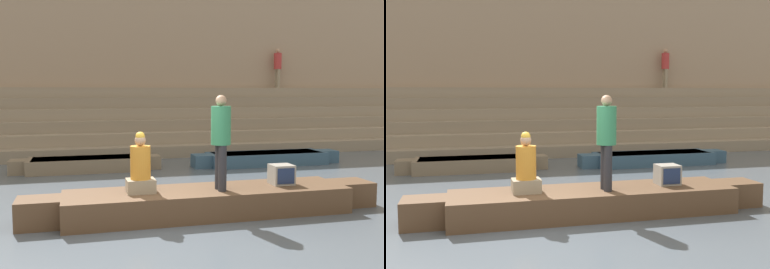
% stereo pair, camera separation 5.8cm
% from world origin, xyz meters
% --- Properties ---
extents(ground_plane, '(120.00, 120.00, 0.00)m').
position_xyz_m(ground_plane, '(0.00, 0.00, 0.00)').
color(ground_plane, '#4C5660').
extents(ghat_steps, '(36.00, 3.97, 2.44)m').
position_xyz_m(ghat_steps, '(0.00, 10.54, 0.88)').
color(ghat_steps, gray).
rests_on(ghat_steps, ground).
extents(back_wall, '(34.20, 1.28, 8.15)m').
position_xyz_m(back_wall, '(0.00, 12.57, 4.05)').
color(back_wall, tan).
rests_on(back_wall, ground).
extents(rowboat_main, '(6.71, 1.36, 0.48)m').
position_xyz_m(rowboat_main, '(1.21, 0.91, 0.26)').
color(rowboat_main, brown).
rests_on(rowboat_main, ground).
extents(person_standing, '(0.36, 0.36, 1.73)m').
position_xyz_m(person_standing, '(1.40, 0.77, 1.47)').
color(person_standing, '#28282D').
rests_on(person_standing, rowboat_main).
extents(person_rowing, '(0.50, 0.39, 1.09)m').
position_xyz_m(person_rowing, '(-0.04, 0.93, 0.91)').
color(person_rowing, gray).
rests_on(person_rowing, rowboat_main).
extents(tv_set, '(0.43, 0.40, 0.38)m').
position_xyz_m(tv_set, '(2.71, 0.97, 0.67)').
color(tv_set, '#9E998E').
rests_on(tv_set, rowboat_main).
extents(moored_boat_shore, '(4.76, 1.12, 0.39)m').
position_xyz_m(moored_boat_shore, '(4.63, 5.96, 0.21)').
color(moored_boat_shore, '#33516B').
rests_on(moored_boat_shore, ground).
extents(moored_boat_distant, '(4.22, 1.12, 0.39)m').
position_xyz_m(moored_boat_distant, '(-0.84, 6.21, 0.21)').
color(moored_boat_distant, '#756651').
rests_on(moored_boat_distant, ground).
extents(mooring_post, '(0.18, 0.18, 1.00)m').
position_xyz_m(mooring_post, '(0.14, 2.67, 0.50)').
color(mooring_post, brown).
rests_on(mooring_post, ground).
extents(person_on_steps, '(0.34, 0.34, 1.74)m').
position_xyz_m(person_on_steps, '(7.65, 11.64, 3.44)').
color(person_on_steps, gray).
rests_on(person_on_steps, ghat_steps).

